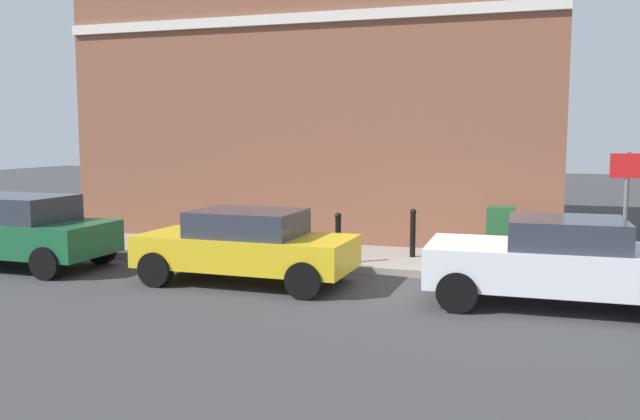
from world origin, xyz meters
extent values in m
plane|color=#38383A|center=(0.00, 0.00, 0.00)|extent=(80.00, 80.00, 0.00)
cube|color=gray|center=(1.89, 6.00, 0.07)|extent=(2.62, 30.00, 0.15)
cube|color=brown|center=(6.96, 4.16, 3.94)|extent=(7.52, 12.32, 7.88)
cube|color=silver|center=(3.16, 4.16, 5.49)|extent=(0.12, 12.32, 0.24)
cube|color=silver|center=(-0.85, -1.70, 0.65)|extent=(1.86, 4.08, 0.65)
cube|color=#2D333D|center=(-0.85, -1.83, 1.19)|extent=(1.63, 1.77, 0.47)
cylinder|color=black|center=(-1.73, -0.23, 0.32)|extent=(0.22, 0.64, 0.64)
cylinder|color=black|center=(0.01, -0.22, 0.32)|extent=(0.22, 0.64, 0.64)
cube|color=gold|center=(-0.80, 3.73, 0.61)|extent=(1.79, 4.02, 0.58)
cube|color=#2D333D|center=(-0.80, 3.69, 1.12)|extent=(1.53, 1.99, 0.49)
cylinder|color=black|center=(-1.55, 5.18, 0.32)|extent=(0.24, 0.65, 0.64)
cylinder|color=black|center=(0.03, 5.14, 0.32)|extent=(0.24, 0.65, 0.64)
cylinder|color=black|center=(-1.63, 2.31, 0.32)|extent=(0.24, 0.65, 0.64)
cylinder|color=black|center=(-0.05, 2.27, 0.32)|extent=(0.24, 0.65, 0.64)
cube|color=#195933|center=(-0.79, 9.14, 0.65)|extent=(1.85, 4.47, 0.66)
cube|color=#2D333D|center=(-0.79, 8.97, 1.23)|extent=(1.60, 2.28, 0.54)
cylinder|color=black|center=(-1.65, 7.49, 0.32)|extent=(0.23, 0.64, 0.64)
cylinder|color=black|center=(0.03, 7.46, 0.32)|extent=(0.23, 0.64, 0.64)
cube|color=#1E4C28|center=(1.91, -0.73, 0.72)|extent=(0.40, 0.55, 1.15)
cube|color=#333333|center=(1.91, -0.73, 0.19)|extent=(0.46, 0.61, 0.08)
cylinder|color=black|center=(2.01, 1.09, 0.62)|extent=(0.12, 0.12, 0.95)
sphere|color=black|center=(2.01, 1.09, 1.12)|extent=(0.14, 0.14, 0.14)
cylinder|color=black|center=(0.83, 2.41, 0.62)|extent=(0.12, 0.12, 0.95)
sphere|color=black|center=(0.83, 2.41, 1.12)|extent=(0.14, 0.14, 0.14)
cylinder|color=#59595B|center=(0.94, -2.91, 1.30)|extent=(0.08, 0.08, 2.30)
cube|color=white|center=(0.92, -2.91, 2.20)|extent=(0.03, 0.56, 0.40)
cube|color=red|center=(0.91, -2.91, 2.20)|extent=(0.01, 0.60, 0.44)
camera|label=1|loc=(-11.97, -1.19, 2.72)|focal=37.25mm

